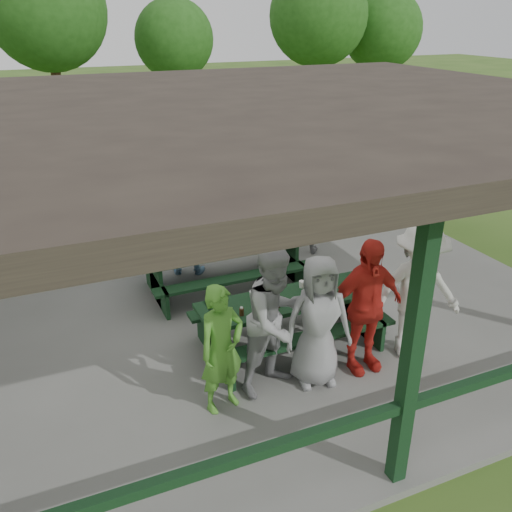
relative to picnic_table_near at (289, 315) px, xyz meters
name	(u,v)px	position (x,y,z in m)	size (l,w,h in m)	color
ground	(251,312)	(-0.08, 1.20, -0.57)	(90.00, 90.00, 0.00)	#34561B
concrete_slab	(251,309)	(-0.08, 1.20, -0.52)	(10.00, 8.00, 0.10)	slate
pavilion_structure	(250,112)	(-0.08, 1.20, 2.59)	(10.60, 8.60, 3.24)	black
picnic_table_near	(289,315)	(0.00, 0.00, 0.00)	(2.58, 1.39, 0.75)	black
picnic_table_far	(225,262)	(-0.22, 2.00, 0.00)	(2.73, 1.39, 0.75)	black
table_setting	(293,294)	(0.05, 0.01, 0.31)	(2.28, 0.45, 0.10)	white
contestant_green	(222,349)	(-1.31, -0.88, 0.33)	(0.59, 0.38, 1.60)	#4E962E
contestant_grey_left	(276,320)	(-0.57, -0.76, 0.48)	(0.93, 0.72, 1.91)	gray
contestant_grey_mid	(318,322)	(-0.06, -0.87, 0.39)	(0.84, 0.55, 1.73)	gray
contestant_red	(365,306)	(0.63, -0.87, 0.45)	(1.08, 0.45, 1.84)	red
contestant_white_fedora	(417,292)	(1.42, -0.88, 0.49)	(1.37, 0.97, 1.97)	beige
spectator_lblue	(187,232)	(-0.63, 2.83, 0.30)	(1.44, 0.46, 1.55)	#9CD0F2
spectator_blue	(128,228)	(-1.57, 3.30, 0.35)	(0.60, 0.39, 1.65)	#4059A8
spectator_grey	(299,212)	(1.63, 2.89, 0.34)	(0.79, 0.62, 1.63)	gray
pickup_truck	(173,139)	(1.41, 11.17, 0.13)	(2.35, 5.09, 1.42)	silver
farm_trailer	(107,160)	(-0.97, 9.56, 0.07)	(3.66, 2.47, 1.30)	navy
tree_left	(47,11)	(-1.52, 16.45, 3.90)	(4.22, 4.22, 6.60)	#372116
tree_mid	(174,39)	(3.32, 17.41, 2.82)	(3.22, 3.22, 5.03)	#372116
tree_right	(318,16)	(8.90, 15.43, 3.70)	(4.04, 4.04, 6.31)	#372116
tree_far_right	(382,30)	(12.34, 15.77, 3.11)	(3.49, 3.49, 5.45)	#372116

